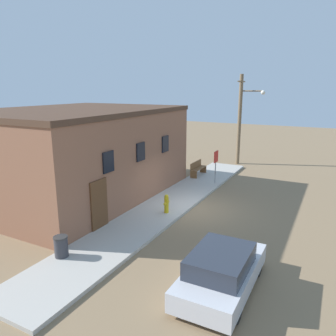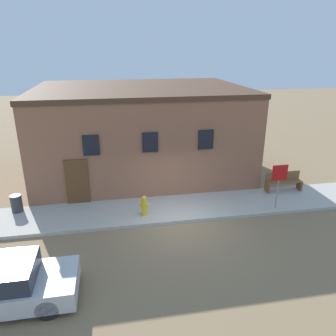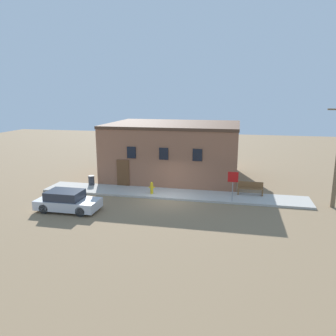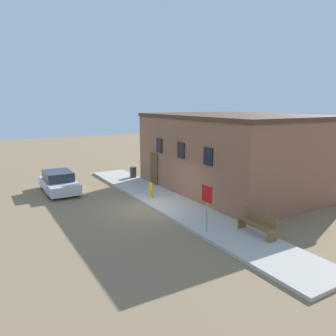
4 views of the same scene
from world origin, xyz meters
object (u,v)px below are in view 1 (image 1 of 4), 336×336
at_px(trash_bin, 61,246).
at_px(utility_pole, 241,117).
at_px(bench, 198,168).
at_px(stop_sign, 216,161).
at_px(fire_hydrant, 166,204).
at_px(parked_car, 222,271).

relative_size(trash_bin, utility_pole, 0.11).
height_order(bench, utility_pole, utility_pole).
distance_m(stop_sign, bench, 2.29).
bearing_deg(fire_hydrant, trash_bin, 166.12).
bearing_deg(stop_sign, trash_bin, 171.34).
distance_m(stop_sign, trash_bin, 11.22).
height_order(stop_sign, bench, stop_sign).
height_order(utility_pole, parked_car, utility_pole).
relative_size(bench, utility_pole, 0.26).
height_order(bench, parked_car, parked_car).
xyz_separation_m(trash_bin, parked_car, (0.92, -5.46, 0.10)).
xyz_separation_m(stop_sign, bench, (1.24, 1.68, -0.94)).
xyz_separation_m(bench, parked_car, (-11.36, -5.46, 0.01)).
xyz_separation_m(fire_hydrant, stop_sign, (5.73, -0.37, 0.96)).
bearing_deg(parked_car, fire_hydrant, 43.36).
bearing_deg(utility_pole, bench, 165.31).
bearing_deg(fire_hydrant, parked_car, -136.64).
relative_size(fire_hydrant, stop_sign, 0.44).
distance_m(fire_hydrant, stop_sign, 5.82).
relative_size(stop_sign, trash_bin, 2.69).
bearing_deg(trash_bin, bench, -0.03).
height_order(fire_hydrant, utility_pole, utility_pole).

